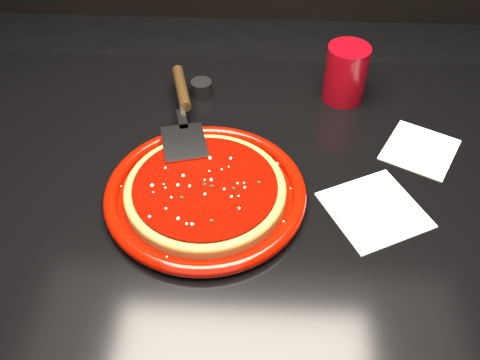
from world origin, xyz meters
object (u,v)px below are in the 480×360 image
(plate, at_px, (206,193))
(ramekin, at_px, (202,88))
(table, at_px, (239,286))
(cup, at_px, (346,73))
(pizza_server, at_px, (184,111))

(plate, bearing_deg, ramekin, 97.16)
(table, relative_size, plate, 3.33)
(cup, height_order, ramekin, cup)
(table, relative_size, cup, 9.63)
(pizza_server, height_order, cup, cup)
(cup, relative_size, ramekin, 2.71)
(pizza_server, xyz_separation_m, cup, (0.33, 0.13, 0.02))
(cup, bearing_deg, ramekin, -178.62)
(table, xyz_separation_m, pizza_server, (-0.12, 0.13, 0.42))
(plate, distance_m, pizza_server, 0.21)
(table, xyz_separation_m, cup, (0.21, 0.25, 0.44))
(table, distance_m, plate, 0.40)
(table, bearing_deg, pizza_server, 132.73)
(plate, xyz_separation_m, cup, (0.27, 0.32, 0.05))
(plate, height_order, ramekin, ramekin)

